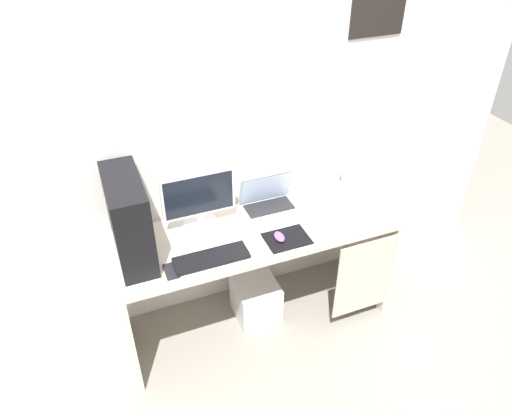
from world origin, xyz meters
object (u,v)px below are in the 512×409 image
Objects in this scene: pc_tower at (129,219)px; cell_phone at (171,271)px; monitor at (199,201)px; speaker at (348,174)px; mouse_left at (279,237)px; keyboard at (211,258)px; subwoofer at (256,299)px; projector at (357,192)px; laptop at (268,202)px.

pc_tower is 0.36m from cell_phone.
monitor is at bearing 16.23° from pc_tower.
speaker is 2.06× the size of mouse_left.
cell_phone is at bearing -176.41° from keyboard.
keyboard is 0.75m from subwoofer.
subwoofer is (0.73, -0.01, -0.88)m from pc_tower.
speaker is (1.47, 0.17, -0.15)m from pc_tower.
projector is (1.03, -0.11, -0.12)m from monitor.
pc_tower reaches higher than monitor.
monitor reaches higher than mouse_left.
subwoofer is (-0.74, -0.19, -0.73)m from speaker.
keyboard is (-0.49, -0.34, -0.03)m from laptop.
laptop is 1.75× the size of speaker.
keyboard is at bearing -144.94° from laptop.
pc_tower reaches higher than keyboard.
subwoofer is (0.57, 0.20, -0.64)m from cell_phone.
speaker is 0.99× the size of projector.
cell_phone is (0.15, -0.22, -0.24)m from pc_tower.
laptop is at bearing 167.39° from projector.
speaker is at bearing 6.72° from pc_tower.
mouse_left is (0.39, -0.30, -0.16)m from monitor.
cell_phone is at bearing -128.21° from monitor.
speaker is at bearing 3.05° from laptop.
keyboard is 1.47× the size of subwoofer.
keyboard is 0.42m from mouse_left.
monitor is at bearing -177.60° from laptop.
speaker reaches higher than mouse_left.
projector is at bearing -97.13° from speaker.
laptop is 2.66× the size of cell_phone.
projector is at bearing 2.01° from subwoofer.
mouse_left is at bearing -101.58° from laptop.
monitor reaches higher than cell_phone.
cell_phone is (-1.31, -0.39, -0.09)m from speaker.
laptop is 0.71m from subwoofer.
monitor is 1.05× the size of keyboard.
monitor reaches higher than subwoofer.
pc_tower is 1.73× the size of subwoofer.
subwoofer is (0.31, -0.13, -0.81)m from monitor.
laptop reaches higher than subwoofer.
subwoofer is at bearing 28.92° from keyboard.
laptop is (0.87, 0.14, -0.20)m from pc_tower.
laptop reaches higher than projector.
mouse_left reaches higher than cell_phone.
keyboard is at bearing -96.14° from monitor.
laptop is 0.60m from keyboard.
pc_tower is at bearing 125.50° from cell_phone.
pc_tower reaches higher than cell_phone.
cell_phone is (-0.65, -0.03, -0.02)m from mouse_left.
subwoofer is at bearing -177.99° from projector.
monitor is 1.05m from speaker.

